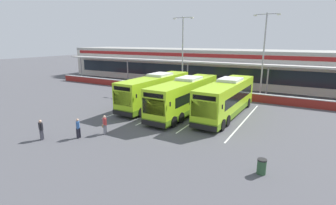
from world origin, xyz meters
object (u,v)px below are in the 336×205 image
at_px(pedestrian_child, 41,129).
at_px(lamp_post_centre, 264,51).
at_px(coach_bus_centre, 226,99).
at_px(pedestrian_with_handbag, 105,124).
at_px(lamp_post_west, 183,49).
at_px(pedestrian_in_dark_coat, 78,128).
at_px(coach_bus_left_centre, 185,97).
at_px(coach_bus_leftmost, 156,91).
at_px(litter_bin, 262,166).

relative_size(pedestrian_child, lamp_post_centre, 0.15).
xyz_separation_m(coach_bus_centre, pedestrian_with_handbag, (-7.15, -10.26, -0.93)).
relative_size(coach_bus_centre, lamp_post_west, 1.11).
xyz_separation_m(coach_bus_centre, pedestrian_in_dark_coat, (-8.37, -11.97, -0.91)).
xyz_separation_m(pedestrian_child, lamp_post_centre, (12.18, 24.04, 5.42)).
bearing_deg(lamp_post_centre, coach_bus_left_centre, -115.87).
bearing_deg(pedestrian_with_handbag, lamp_post_centre, 67.10).
bearing_deg(lamp_post_centre, pedestrian_with_handbag, -112.90).
relative_size(coach_bus_leftmost, lamp_post_centre, 1.11).
height_order(lamp_post_centre, litter_bin, lamp_post_centre).
height_order(coach_bus_centre, lamp_post_centre, lamp_post_centre).
bearing_deg(pedestrian_child, lamp_post_centre, 63.13).
bearing_deg(pedestrian_child, pedestrian_in_dark_coat, 36.85).
distance_m(coach_bus_centre, lamp_post_west, 14.56).
xyz_separation_m(coach_bus_centre, lamp_post_west, (-9.89, 9.70, 4.50)).
bearing_deg(coach_bus_centre, coach_bus_left_centre, -162.25).
bearing_deg(pedestrian_in_dark_coat, coach_bus_leftmost, 90.50).
relative_size(pedestrian_with_handbag, litter_bin, 1.74).
distance_m(pedestrian_child, litter_bin, 16.30).
xyz_separation_m(coach_bus_left_centre, pedestrian_with_handbag, (-3.05, -8.95, -0.93)).
distance_m(coach_bus_centre, lamp_post_centre, 11.43).
xyz_separation_m(pedestrian_in_dark_coat, pedestrian_child, (-2.24, -1.68, 0.00)).
distance_m(pedestrian_with_handbag, litter_bin, 12.56).
height_order(lamp_post_west, litter_bin, lamp_post_west).
height_order(coach_bus_left_centre, coach_bus_centre, same).
height_order(pedestrian_in_dark_coat, pedestrian_child, same).
xyz_separation_m(coach_bus_leftmost, pedestrian_child, (-2.14, -13.50, -0.91)).
xyz_separation_m(pedestrian_in_dark_coat, lamp_post_centre, (9.94, 22.36, 5.42)).
bearing_deg(coach_bus_left_centre, pedestrian_child, -117.80).
xyz_separation_m(lamp_post_west, lamp_post_centre, (11.46, 0.69, 0.00)).
distance_m(pedestrian_with_handbag, lamp_post_centre, 23.06).
height_order(coach_bus_left_centre, lamp_post_west, lamp_post_west).
distance_m(pedestrian_in_dark_coat, lamp_post_centre, 25.07).
xyz_separation_m(coach_bus_left_centre, lamp_post_centre, (5.67, 11.70, 4.50)).
relative_size(coach_bus_leftmost, lamp_post_west, 1.11).
bearing_deg(pedestrian_with_handbag, lamp_post_west, 97.82).
relative_size(pedestrian_in_dark_coat, litter_bin, 1.74).
relative_size(coach_bus_left_centre, lamp_post_west, 1.11).
relative_size(pedestrian_in_dark_coat, lamp_post_west, 0.15).
bearing_deg(coach_bus_centre, pedestrian_in_dark_coat, -124.95).
bearing_deg(coach_bus_leftmost, lamp_post_centre, 46.39).
bearing_deg(pedestrian_in_dark_coat, lamp_post_west, 94.02).
height_order(pedestrian_child, lamp_post_west, lamp_post_west).
distance_m(coach_bus_leftmost, pedestrian_in_dark_coat, 11.85).
bearing_deg(coach_bus_left_centre, coach_bus_centre, 17.75).
bearing_deg(pedestrian_child, pedestrian_with_handbag, 44.45).
relative_size(coach_bus_left_centre, pedestrian_with_handbag, 7.53).
relative_size(coach_bus_leftmost, coach_bus_centre, 1.00).
xyz_separation_m(pedestrian_with_handbag, pedestrian_in_dark_coat, (-1.22, -1.72, 0.02)).
bearing_deg(pedestrian_in_dark_coat, pedestrian_with_handbag, 54.58).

